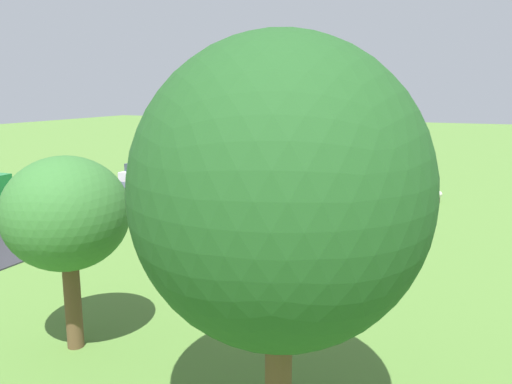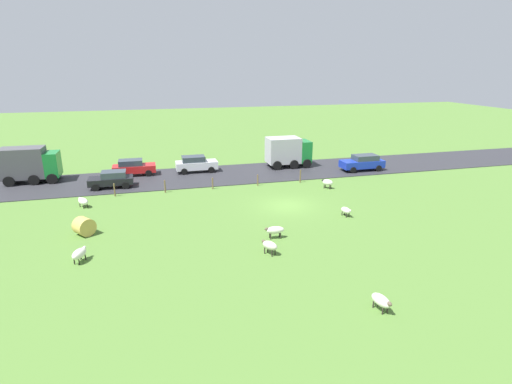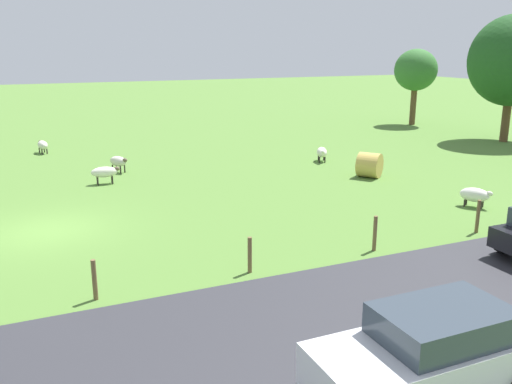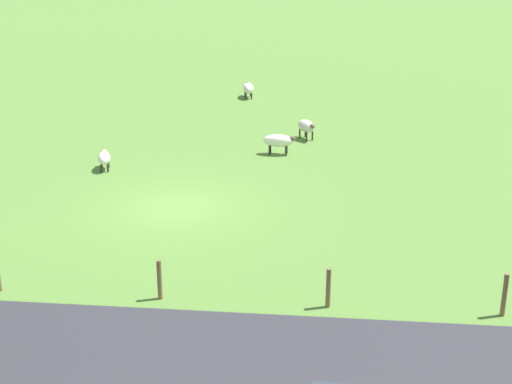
{
  "view_description": "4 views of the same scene",
  "coord_description": "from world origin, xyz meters",
  "px_view_note": "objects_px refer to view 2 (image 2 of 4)",
  "views": [
    {
      "loc": [
        -10.3,
        37.58,
        7.07
      ],
      "look_at": [
        2.57,
        7.61,
        0.56
      ],
      "focal_mm": 36.24,
      "sensor_mm": 36.0,
      "label": 1
    },
    {
      "loc": [
        -29.13,
        10.33,
        10.63
      ],
      "look_at": [
        0.96,
        2.3,
        1.02
      ],
      "focal_mm": 28.79,
      "sensor_mm": 36.0,
      "label": 2
    },
    {
      "loc": [
        19.09,
        -0.58,
        6.14
      ],
      "look_at": [
        1.15,
        7.33,
        0.87
      ],
      "focal_mm": 38.28,
      "sensor_mm": 36.0,
      "label": 3
    },
    {
      "loc": [
        22.92,
        4.9,
        9.41
      ],
      "look_at": [
        1.18,
        2.71,
        1.09
      ],
      "focal_mm": 54.27,
      "sensor_mm": 36.0,
      "label": 4
    }
  ],
  "objects_px": {
    "hay_bale_0": "(84,226)",
    "car_3": "(363,162)",
    "sheep_0": "(79,254)",
    "truck_0": "(30,164)",
    "sheep_5": "(83,201)",
    "sheep_6": "(270,245)",
    "car_4": "(112,179)",
    "sheep_3": "(346,210)",
    "car_2": "(196,164)",
    "sheep_1": "(381,301)",
    "truck_1": "(288,151)",
    "sheep_4": "(275,230)",
    "car_1": "(133,167)",
    "sheep_2": "(327,182)"
  },
  "relations": [
    {
      "from": "sheep_2",
      "to": "car_4",
      "type": "bearing_deg",
      "value": 74.42
    },
    {
      "from": "hay_bale_0",
      "to": "sheep_6",
      "type": "bearing_deg",
      "value": -118.48
    },
    {
      "from": "sheep_2",
      "to": "sheep_4",
      "type": "height_order",
      "value": "sheep_2"
    },
    {
      "from": "sheep_1",
      "to": "sheep_3",
      "type": "bearing_deg",
      "value": -19.48
    },
    {
      "from": "sheep_3",
      "to": "sheep_6",
      "type": "height_order",
      "value": "sheep_6"
    },
    {
      "from": "sheep_3",
      "to": "truck_0",
      "type": "relative_size",
      "value": 0.21
    },
    {
      "from": "sheep_2",
      "to": "sheep_3",
      "type": "relative_size",
      "value": 0.99
    },
    {
      "from": "sheep_0",
      "to": "truck_0",
      "type": "relative_size",
      "value": 0.25
    },
    {
      "from": "car_1",
      "to": "hay_bale_0",
      "type": "bearing_deg",
      "value": 169.18
    },
    {
      "from": "sheep_5",
      "to": "sheep_6",
      "type": "bearing_deg",
      "value": -135.24
    },
    {
      "from": "sheep_2",
      "to": "car_3",
      "type": "height_order",
      "value": "car_3"
    },
    {
      "from": "truck_1",
      "to": "car_3",
      "type": "bearing_deg",
      "value": -116.92
    },
    {
      "from": "truck_1",
      "to": "car_1",
      "type": "relative_size",
      "value": 1.11
    },
    {
      "from": "hay_bale_0",
      "to": "car_1",
      "type": "height_order",
      "value": "car_1"
    },
    {
      "from": "sheep_0",
      "to": "sheep_6",
      "type": "relative_size",
      "value": 1.11
    },
    {
      "from": "sheep_0",
      "to": "car_4",
      "type": "xyz_separation_m",
      "value": [
        15.05,
        -0.81,
        0.32
      ]
    },
    {
      "from": "sheep_1",
      "to": "car_2",
      "type": "bearing_deg",
      "value": 10.29
    },
    {
      "from": "sheep_5",
      "to": "car_1",
      "type": "xyz_separation_m",
      "value": [
        9.03,
        -3.66,
        0.4
      ]
    },
    {
      "from": "sheep_2",
      "to": "car_4",
      "type": "xyz_separation_m",
      "value": [
        5.24,
        18.78,
        0.27
      ]
    },
    {
      "from": "sheep_2",
      "to": "sheep_5",
      "type": "distance_m",
      "value": 20.63
    },
    {
      "from": "sheep_6",
      "to": "hay_bale_0",
      "type": "height_order",
      "value": "hay_bale_0"
    },
    {
      "from": "sheep_6",
      "to": "car_1",
      "type": "bearing_deg",
      "value": 21.09
    },
    {
      "from": "sheep_0",
      "to": "sheep_1",
      "type": "bearing_deg",
      "value": -122.03
    },
    {
      "from": "sheep_0",
      "to": "sheep_6",
      "type": "height_order",
      "value": "sheep_6"
    },
    {
      "from": "car_3",
      "to": "car_4",
      "type": "height_order",
      "value": "car_3"
    },
    {
      "from": "sheep_3",
      "to": "car_2",
      "type": "xyz_separation_m",
      "value": [
        15.93,
        9.05,
        0.46
      ]
    },
    {
      "from": "sheep_2",
      "to": "sheep_4",
      "type": "distance_m",
      "value": 12.35
    },
    {
      "from": "sheep_3",
      "to": "truck_1",
      "type": "height_order",
      "value": "truck_1"
    },
    {
      "from": "car_1",
      "to": "car_2",
      "type": "distance_m",
      "value": 6.24
    },
    {
      "from": "sheep_1",
      "to": "car_4",
      "type": "xyz_separation_m",
      "value": [
        23.71,
        13.03,
        0.34
      ]
    },
    {
      "from": "sheep_1",
      "to": "truck_1",
      "type": "distance_m",
      "value": 27.68
    },
    {
      "from": "sheep_1",
      "to": "car_1",
      "type": "relative_size",
      "value": 0.3
    },
    {
      "from": "sheep_4",
      "to": "sheep_5",
      "type": "distance_m",
      "value": 15.93
    },
    {
      "from": "car_2",
      "to": "car_4",
      "type": "height_order",
      "value": "car_2"
    },
    {
      "from": "sheep_6",
      "to": "truck_0",
      "type": "distance_m",
      "value": 26.96
    },
    {
      "from": "sheep_3",
      "to": "car_4",
      "type": "bearing_deg",
      "value": 54.48
    },
    {
      "from": "car_1",
      "to": "truck_0",
      "type": "bearing_deg",
      "value": 91.09
    },
    {
      "from": "sheep_0",
      "to": "car_2",
      "type": "relative_size",
      "value": 0.3
    },
    {
      "from": "sheep_1",
      "to": "sheep_5",
      "type": "xyz_separation_m",
      "value": [
        18.64,
        14.88,
        -0.01
      ]
    },
    {
      "from": "sheep_1",
      "to": "sheep_6",
      "type": "height_order",
      "value": "sheep_6"
    },
    {
      "from": "truck_1",
      "to": "car_4",
      "type": "relative_size",
      "value": 1.2
    },
    {
      "from": "hay_bale_0",
      "to": "car_3",
      "type": "relative_size",
      "value": 0.26
    },
    {
      "from": "sheep_4",
      "to": "truck_1",
      "type": "height_order",
      "value": "truck_1"
    },
    {
      "from": "sheep_5",
      "to": "truck_0",
      "type": "bearing_deg",
      "value": 32.32
    },
    {
      "from": "sheep_1",
      "to": "sheep_4",
      "type": "relative_size",
      "value": 0.96
    },
    {
      "from": "sheep_0",
      "to": "sheep_3",
      "type": "distance_m",
      "value": 18.13
    },
    {
      "from": "sheep_3",
      "to": "car_3",
      "type": "distance_m",
      "value": 14.51
    },
    {
      "from": "sheep_3",
      "to": "car_1",
      "type": "distance_m",
      "value": 22.26
    },
    {
      "from": "car_3",
      "to": "truck_1",
      "type": "bearing_deg",
      "value": 63.08
    },
    {
      "from": "hay_bale_0",
      "to": "car_3",
      "type": "distance_m",
      "value": 28.31
    }
  ]
}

